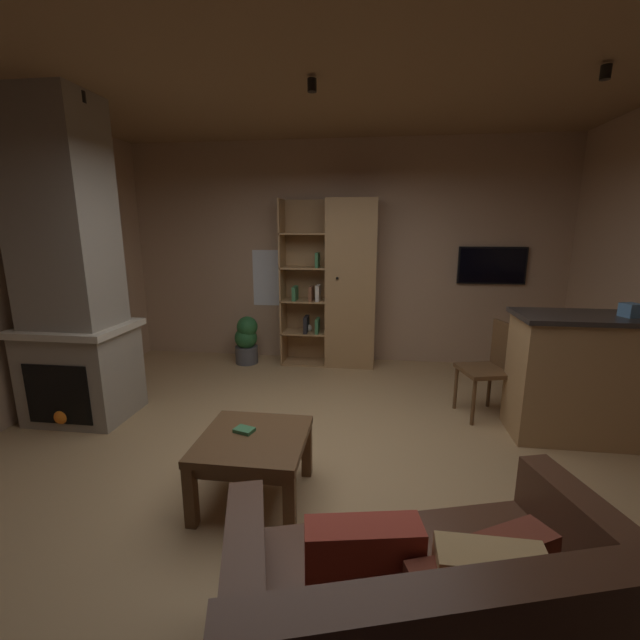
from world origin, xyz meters
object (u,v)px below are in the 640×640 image
at_px(dining_chair, 492,363).
at_px(potted_floor_plant, 247,340).
at_px(bookshelf_cabinet, 344,286).
at_px(table_book_0, 244,430).
at_px(tissue_box, 630,310).
at_px(coffee_table, 253,448).
at_px(stone_fireplace, 70,282).
at_px(leather_couch, 436,626).
at_px(kitchen_bar_counter, 607,378).
at_px(wall_mounted_tv, 492,265).

relative_size(dining_chair, potted_floor_plant, 1.42).
xyz_separation_m(bookshelf_cabinet, table_book_0, (-0.46, -2.84, -0.59)).
relative_size(tissue_box, coffee_table, 0.17).
distance_m(stone_fireplace, table_book_0, 2.29).
relative_size(leather_couch, table_book_0, 13.88).
height_order(leather_couch, table_book_0, leather_couch).
distance_m(kitchen_bar_counter, coffee_table, 2.99).
bearing_deg(wall_mounted_tv, potted_floor_plant, -173.64).
xyz_separation_m(tissue_box, leather_couch, (-1.77, -2.20, -0.84)).
bearing_deg(dining_chair, leather_couch, -108.58).
bearing_deg(wall_mounted_tv, table_book_0, -127.24).
height_order(bookshelf_cabinet, leather_couch, bookshelf_cabinet).
height_order(bookshelf_cabinet, coffee_table, bookshelf_cabinet).
xyz_separation_m(leather_couch, table_book_0, (-1.11, 1.11, 0.17)).
relative_size(bookshelf_cabinet, kitchen_bar_counter, 1.39).
bearing_deg(tissue_box, table_book_0, -159.27).
bearing_deg(bookshelf_cabinet, tissue_box, -35.74).
relative_size(kitchen_bar_counter, dining_chair, 1.68).
bearing_deg(table_book_0, leather_couch, -45.05).
relative_size(coffee_table, dining_chair, 0.76).
relative_size(stone_fireplace, leather_couch, 1.64).
height_order(kitchen_bar_counter, wall_mounted_tv, wall_mounted_tv).
distance_m(tissue_box, coffee_table, 3.13).
distance_m(coffee_table, table_book_0, 0.13).
distance_m(coffee_table, dining_chair, 2.45).
relative_size(table_book_0, potted_floor_plant, 0.20).
bearing_deg(bookshelf_cabinet, table_book_0, -99.15).
height_order(leather_couch, coffee_table, leather_couch).
height_order(kitchen_bar_counter, potted_floor_plant, kitchen_bar_counter).
bearing_deg(bookshelf_cabinet, potted_floor_plant, -173.81).
relative_size(coffee_table, potted_floor_plant, 1.08).
bearing_deg(dining_chair, stone_fireplace, -172.19).
height_order(coffee_table, table_book_0, table_book_0).
relative_size(bookshelf_cabinet, wall_mounted_tv, 2.58).
height_order(stone_fireplace, leather_couch, stone_fireplace).
height_order(tissue_box, potted_floor_plant, tissue_box).
xyz_separation_m(leather_couch, dining_chair, (0.87, 2.59, 0.23)).
xyz_separation_m(stone_fireplace, dining_chair, (3.89, 0.53, -0.78)).
bearing_deg(stone_fireplace, kitchen_bar_counter, 2.24).
xyz_separation_m(tissue_box, wall_mounted_tv, (-0.57, 1.96, 0.18)).
bearing_deg(potted_floor_plant, table_book_0, -72.73).
bearing_deg(leather_couch, bookshelf_cabinet, 99.39).
distance_m(tissue_box, leather_couch, 2.95).
relative_size(stone_fireplace, coffee_table, 4.13).
height_order(stone_fireplace, tissue_box, stone_fireplace).
bearing_deg(dining_chair, tissue_box, -23.41).
xyz_separation_m(bookshelf_cabinet, tissue_box, (2.43, -1.75, 0.09)).
xyz_separation_m(stone_fireplace, potted_floor_plant, (1.07, 1.75, -0.98)).
bearing_deg(dining_chair, coffee_table, -141.17).
height_order(bookshelf_cabinet, kitchen_bar_counter, bookshelf_cabinet).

